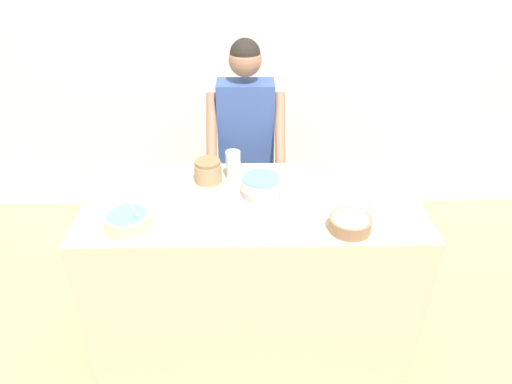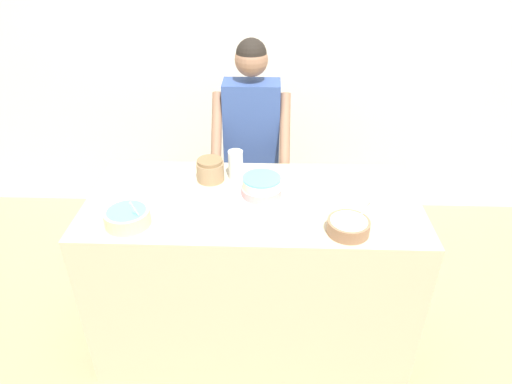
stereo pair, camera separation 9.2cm
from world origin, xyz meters
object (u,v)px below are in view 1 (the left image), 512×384
Objects in this scene: stoneware_jar at (208,171)px; frosting_bowl_blue at (128,220)px; cake at (261,188)px; ceramic_plate at (206,217)px; drinking_glass at (233,165)px; person_baker at (246,140)px; frosting_bowl_white at (350,223)px.

frosting_bowl_blue is at bearing -128.48° from stoneware_jar.
cake reaches higher than ceramic_plate.
ceramic_plate is at bearing -107.37° from drinking_glass.
person_baker is 10.10× the size of drinking_glass.
frosting_bowl_white reaches higher than drinking_glass.
person_baker reaches higher than frosting_bowl_blue.
person_baker is 0.63m from cake.
frosting_bowl_white is at bearing -1.84° from frosting_bowl_blue.
stoneware_jar is (0.33, 0.41, 0.02)m from frosting_bowl_blue.
ceramic_plate is at bearing -87.68° from stoneware_jar.
stoneware_jar reaches higher than ceramic_plate.
stoneware_jar is (-0.01, 0.34, 0.05)m from ceramic_plate.
cake is 1.62× the size of frosting_bowl_white.
stoneware_jar is at bearing 146.15° from frosting_bowl_white.
frosting_bowl_blue is 1.44× the size of stoneware_jar.
cake is at bearing 36.19° from ceramic_plate.
ceramic_plate is at bearing -102.68° from person_baker.
frosting_bowl_blue reaches higher than ceramic_plate.
person_baker is at bearing 77.32° from ceramic_plate.
frosting_bowl_white reaches higher than frosting_bowl_blue.
cake is 0.32m from ceramic_plate.
frosting_bowl_white is (0.47, -0.91, 0.02)m from person_baker.
frosting_bowl_white is at bearing -33.85° from stoneware_jar.
frosting_bowl_white is 0.80m from stoneware_jar.
person_baker is at bearing 117.06° from frosting_bowl_white.
frosting_bowl_white is 0.99m from frosting_bowl_blue.
person_baker reaches higher than frosting_bowl_white.
frosting_bowl_blue is 0.81× the size of ceramic_plate.
frosting_bowl_blue is 0.64m from drinking_glass.
frosting_bowl_blue is at bearing 178.16° from frosting_bowl_white.
cake is 0.48m from frosting_bowl_white.
frosting_bowl_blue is at bearing -156.85° from cake.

